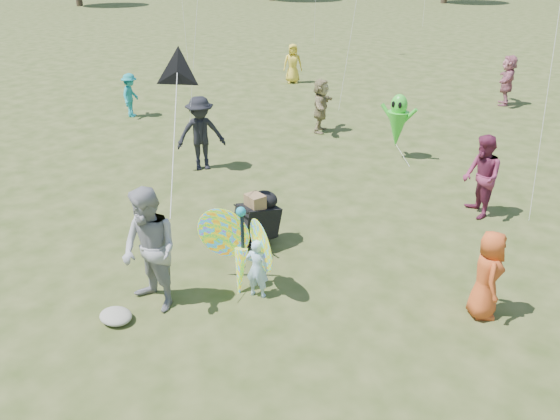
% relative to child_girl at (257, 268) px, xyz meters
% --- Properties ---
extents(ground, '(160.00, 160.00, 0.00)m').
position_rel_child_girl_xyz_m(ground, '(-0.02, -0.50, -0.52)').
color(ground, '#51592B').
rests_on(ground, ground).
extents(child_girl, '(0.43, 0.33, 1.04)m').
position_rel_child_girl_xyz_m(child_girl, '(0.00, 0.00, 0.00)').
color(child_girl, '#A9D4F0').
rests_on(child_girl, ground).
extents(adult_man, '(1.09, 0.91, 2.02)m').
position_rel_child_girl_xyz_m(adult_man, '(-1.20, -1.12, 0.49)').
color(adult_man, '#95959A').
rests_on(adult_man, ground).
extents(grey_bag, '(0.54, 0.44, 0.17)m').
position_rel_child_girl_xyz_m(grey_bag, '(-1.42, -1.75, -0.43)').
color(grey_bag, gray).
rests_on(grey_bag, ground).
extents(crowd_a, '(0.71, 0.83, 1.44)m').
position_rel_child_girl_xyz_m(crowd_a, '(3.19, 1.52, 0.20)').
color(crowd_a, '#CB4F20').
rests_on(crowd_a, ground).
extents(crowd_b, '(1.33, 1.37, 1.88)m').
position_rel_child_girl_xyz_m(crowd_b, '(-4.48, 3.83, 0.42)').
color(crowd_b, black).
rests_on(crowd_b, ground).
extents(crowd_d, '(0.94, 1.58, 1.63)m').
position_rel_child_girl_xyz_m(crowd_d, '(-3.53, 8.23, 0.29)').
color(crowd_d, '#98885E').
rests_on(crowd_d, ground).
extents(crowd_e, '(1.05, 1.09, 1.76)m').
position_rel_child_girl_xyz_m(crowd_e, '(2.14, 4.99, 0.36)').
color(crowd_e, '#792848').
rests_on(crowd_e, ground).
extents(crowd_g, '(0.92, 0.86, 1.58)m').
position_rel_child_girl_xyz_m(crowd_g, '(-7.81, 13.41, 0.27)').
color(crowd_g, yellow).
rests_on(crowd_g, ground).
extents(crowd_i, '(0.88, 1.07, 1.43)m').
position_rel_child_girl_xyz_m(crowd_i, '(-9.62, 6.19, 0.20)').
color(crowd_i, teal).
rests_on(crowd_i, ground).
extents(crowd_j, '(0.85, 1.70, 1.76)m').
position_rel_child_girl_xyz_m(crowd_j, '(0.42, 14.67, 0.36)').
color(crowd_j, '#B46677').
rests_on(crowd_j, ground).
extents(jogging_stroller, '(0.72, 1.13, 1.09)m').
position_rel_child_girl_xyz_m(jogging_stroller, '(-0.96, 1.38, 0.09)').
color(jogging_stroller, black).
rests_on(jogging_stroller, ground).
extents(butterfly_kite, '(1.74, 0.75, 1.67)m').
position_rel_child_girl_xyz_m(butterfly_kite, '(-0.36, 0.07, 0.20)').
color(butterfly_kite, '#FF2844').
rests_on(butterfly_kite, ground).
extents(delta_kite_rig, '(1.65, 1.95, 2.11)m').
position_rel_child_girl_xyz_m(delta_kite_rig, '(-1.99, 0.60, 2.78)').
color(delta_kite_rig, black).
rests_on(delta_kite_rig, ground).
extents(alien_kite, '(1.12, 0.69, 1.74)m').
position_rel_child_girl_xyz_m(alien_kite, '(-0.69, 7.32, 0.45)').
color(alien_kite, green).
rests_on(alien_kite, ground).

